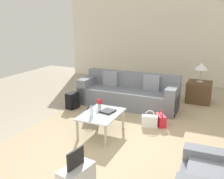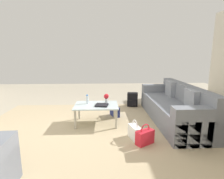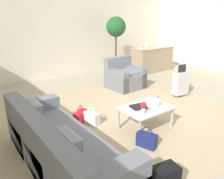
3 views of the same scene
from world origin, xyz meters
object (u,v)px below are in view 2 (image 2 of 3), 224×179
couch (175,108)px  water_bottle (87,99)px  coffee_table (96,107)px  handbag_red (145,137)px  handbag_navy (115,111)px  handbag_white (135,132)px  coffee_table_book (102,105)px  backpack_black (132,100)px  flower_vase (106,97)px

couch → water_bottle: (1.99, 0.00, 0.22)m
coffee_table → handbag_red: 1.29m
water_bottle → handbag_navy: bearing=-150.5°
coffee_table → couch: bearing=-176.8°
handbag_white → handbag_red: 0.24m
coffee_table_book → water_bottle: bearing=-19.2°
water_bottle → backpack_black: 1.72m
couch → water_bottle: 2.00m
coffee_table → flower_vase: (-0.22, -0.15, 0.18)m
handbag_red → backpack_black: backpack_black is taller
handbag_white → water_bottle: bearing=-42.9°
handbag_navy → backpack_black: 1.01m
couch → flower_vase: bearing=-1.8°
handbag_white → handbag_navy: size_ratio=1.00×
couch → flower_vase: 1.59m
handbag_white → handbag_red: bearing=125.3°
water_bottle → couch: bearing=-180.0°
flower_vase → coffee_table_book: bearing=66.5°
flower_vase → handbag_white: bearing=118.8°
coffee_table → water_bottle: water_bottle is taller
flower_vase → handbag_red: flower_vase is taller
couch → flower_vase: couch is taller
water_bottle → coffee_table_book: bearing=150.6°
handbag_navy → backpack_black: backpack_black is taller
coffee_table → coffee_table_book: 0.16m
coffee_table → coffee_table_book: coffee_table_book is taller
couch → water_bottle: couch is taller
flower_vase → handbag_white: size_ratio=0.57×
water_bottle → flower_vase: (-0.42, -0.05, 0.03)m
coffee_table_book → backpack_black: coffee_table_book is taller
coffee_table → water_bottle: size_ratio=4.55×
flower_vase → handbag_navy: size_ratio=0.57×
couch → backpack_black: couch is taller
couch → flower_vase: (1.57, -0.05, 0.25)m
couch → coffee_table_book: (1.67, 0.18, 0.14)m
coffee_table_book → handbag_red: size_ratio=0.72×
flower_vase → handbag_navy: flower_vase is taller
couch → handbag_white: bearing=38.4°
handbag_white → backpack_black: 2.06m
water_bottle → handbag_white: bearing=137.1°
coffee_table_book → handbag_navy: coffee_table_book is taller
coffee_table_book → flower_vase: bearing=-103.4°
water_bottle → backpack_black: (-1.20, -1.19, -0.33)m
couch → coffee_table: bearing=3.2°
water_bottle → coffee_table: bearing=153.4°
coffee_table_book → handbag_white: bearing=141.7°
couch → handbag_white: size_ratio=6.88×
handbag_navy → flower_vase: bearing=55.7°
coffee_table_book → handbag_navy: 0.69m
backpack_black → couch: bearing=123.5°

